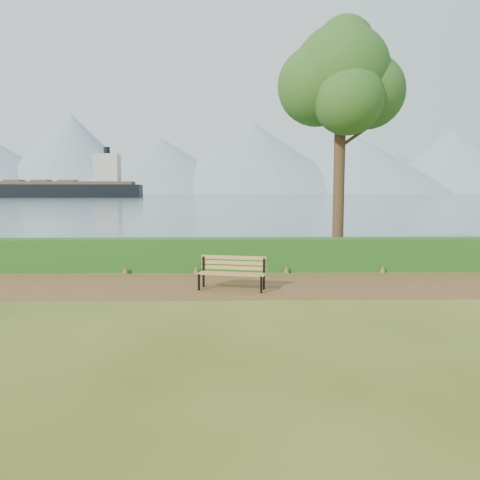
{
  "coord_description": "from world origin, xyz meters",
  "views": [
    {
      "loc": [
        -0.08,
        -11.72,
        2.46
      ],
      "look_at": [
        0.19,
        1.2,
        1.1
      ],
      "focal_mm": 35.0,
      "sensor_mm": 36.0,
      "label": 1
    }
  ],
  "objects": [
    {
      "name": "mountains",
      "position": [
        -9.17,
        406.05,
        27.7
      ],
      "size": [
        585.0,
        190.0,
        70.0
      ],
      "color": "gray",
      "rests_on": "ground"
    },
    {
      "name": "tree",
      "position": [
        3.69,
        4.54,
        6.2
      ],
      "size": [
        4.34,
        3.64,
        8.35
      ],
      "rotation": [
        0.0,
        0.0,
        -0.31
      ],
      "color": "#341E15",
      "rests_on": "ground"
    },
    {
      "name": "hedge",
      "position": [
        0.0,
        2.6,
        0.5
      ],
      "size": [
        32.0,
        0.85,
        1.0
      ],
      "primitive_type": "cube",
      "color": "#1C4814",
      "rests_on": "ground"
    },
    {
      "name": "path",
      "position": [
        0.0,
        0.3,
        0.01
      ],
      "size": [
        40.0,
        3.4,
        0.01
      ],
      "primitive_type": "cube",
      "color": "brown",
      "rests_on": "ground"
    },
    {
      "name": "cargo_ship",
      "position": [
        -63.63,
        159.7,
        3.01
      ],
      "size": [
        66.87,
        13.79,
        20.16
      ],
      "rotation": [
        0.0,
        0.0,
        0.05
      ],
      "color": "black",
      "rests_on": "ground"
    },
    {
      "name": "ground",
      "position": [
        0.0,
        0.0,
        0.0
      ],
      "size": [
        140.0,
        140.0,
        0.0
      ],
      "primitive_type": "plane",
      "color": "#415117",
      "rests_on": "ground"
    },
    {
      "name": "bench",
      "position": [
        -0.03,
        -0.21,
        0.48
      ],
      "size": [
        1.74,
        0.85,
        0.84
      ],
      "rotation": [
        0.0,
        0.0,
        -0.23
      ],
      "color": "black",
      "rests_on": "ground"
    },
    {
      "name": "water",
      "position": [
        0.0,
        260.0,
        0.01
      ],
      "size": [
        700.0,
        510.0,
        0.0
      ],
      "primitive_type": "cube",
      "color": "#4A6278",
      "rests_on": "ground"
    }
  ]
}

